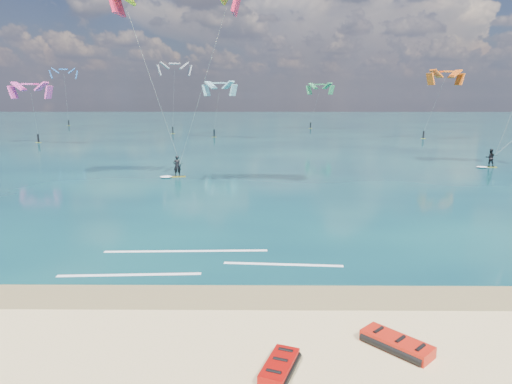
# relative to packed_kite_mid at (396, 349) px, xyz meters

# --- Properties ---
(ground) EXTENTS (320.00, 320.00, 0.00)m
(ground) POSITION_rel_packed_kite_mid_xyz_m (-7.97, 40.74, 0.00)
(ground) COLOR tan
(ground) RESTS_ON ground
(wet_sand_strip) EXTENTS (320.00, 2.40, 0.01)m
(wet_sand_strip) POSITION_rel_packed_kite_mid_xyz_m (-7.97, 3.74, 0.00)
(wet_sand_strip) COLOR olive
(wet_sand_strip) RESTS_ON ground
(sea) EXTENTS (320.00, 200.00, 0.04)m
(sea) POSITION_rel_packed_kite_mid_xyz_m (-7.97, 104.74, 0.02)
(sea) COLOR #092836
(sea) RESTS_ON ground
(packed_kite_mid) EXTENTS (2.49, 2.52, 0.42)m
(packed_kite_mid) POSITION_rel_packed_kite_mid_xyz_m (0.00, 0.00, 0.00)
(packed_kite_mid) COLOR red
(packed_kite_mid) RESTS_ON ground
(packed_kite_right) EXTENTS (1.64, 2.17, 0.38)m
(packed_kite_right) POSITION_rel_packed_kite_mid_xyz_m (-3.66, -1.23, 0.00)
(packed_kite_right) COLOR #9D0A06
(packed_kite_right) RESTS_ON ground
(kitesurfer_main) EXTENTS (10.06, 8.73, 18.29)m
(kitesurfer_main) POSITION_rel_packed_kite_mid_xyz_m (-11.20, 26.23, 9.48)
(kitesurfer_main) COLOR gold
(kitesurfer_main) RESTS_ON sea
(shoreline_foam) EXTENTS (12.59, 3.65, 0.01)m
(shoreline_foam) POSITION_rel_packed_kite_mid_xyz_m (-7.20, 7.37, 0.04)
(shoreline_foam) COLOR white
(shoreline_foam) RESTS_ON ground
(distant_kites) EXTENTS (84.58, 45.27, 13.83)m
(distant_kites) POSITION_rel_packed_kite_mid_xyz_m (-15.68, 78.01, 5.81)
(distant_kites) COLOR blue
(distant_kites) RESTS_ON ground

